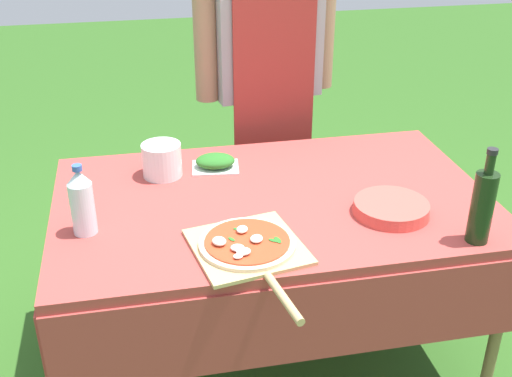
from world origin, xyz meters
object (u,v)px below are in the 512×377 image
(pizza_on_peel, at_px, (248,247))
(water_bottle, at_px, (82,202))
(prep_table, at_px, (272,215))
(oil_bottle, at_px, (482,205))
(mixing_tub, at_px, (162,160))
(herb_container, at_px, (215,162))
(plate_stack, at_px, (391,208))
(person_cook, at_px, (266,60))

(pizza_on_peel, height_order, water_bottle, water_bottle)
(prep_table, relative_size, oil_bottle, 4.90)
(water_bottle, distance_m, mixing_tub, 0.45)
(oil_bottle, bearing_deg, herb_container, 137.10)
(prep_table, xyz_separation_m, plate_stack, (0.36, -0.19, 0.09))
(prep_table, xyz_separation_m, mixing_tub, (-0.36, 0.25, 0.13))
(person_cook, xyz_separation_m, pizza_on_peel, (-0.28, -1.06, -0.25))
(pizza_on_peel, height_order, herb_container, herb_container)
(plate_stack, bearing_deg, mixing_tub, 148.93)
(herb_container, xyz_separation_m, plate_stack, (0.52, -0.45, -0.01))
(person_cook, height_order, water_bottle, person_cook)
(mixing_tub, xyz_separation_m, plate_stack, (0.72, -0.43, -0.04))
(prep_table, relative_size, herb_container, 8.04)
(pizza_on_peel, distance_m, plate_stack, 0.52)
(prep_table, height_order, person_cook, person_cook)
(water_bottle, height_order, mixing_tub, water_bottle)
(prep_table, height_order, water_bottle, water_bottle)
(mixing_tub, bearing_deg, plate_stack, -31.07)
(water_bottle, distance_m, herb_container, 0.60)
(prep_table, distance_m, water_bottle, 0.66)
(pizza_on_peel, relative_size, oil_bottle, 1.81)
(herb_container, distance_m, mixing_tub, 0.20)
(prep_table, distance_m, oil_bottle, 0.70)
(prep_table, relative_size, mixing_tub, 10.47)
(oil_bottle, bearing_deg, pizza_on_peel, 173.43)
(plate_stack, bearing_deg, herb_container, 138.90)
(herb_container, height_order, plate_stack, herb_container)
(pizza_on_peel, bearing_deg, water_bottle, 146.36)
(person_cook, distance_m, oil_bottle, 1.22)
(oil_bottle, bearing_deg, plate_stack, 132.75)
(person_cook, bearing_deg, mixing_tub, 36.75)
(pizza_on_peel, height_order, oil_bottle, oil_bottle)
(water_bottle, bearing_deg, oil_bottle, -13.69)
(person_cook, bearing_deg, plate_stack, 95.31)
(mixing_tub, bearing_deg, prep_table, -34.53)
(mixing_tub, bearing_deg, water_bottle, -126.77)
(pizza_on_peel, distance_m, mixing_tub, 0.60)
(mixing_tub, bearing_deg, oil_bottle, -35.15)
(water_bottle, xyz_separation_m, mixing_tub, (0.27, 0.35, -0.05))
(plate_stack, bearing_deg, oil_bottle, -47.25)
(prep_table, distance_m, plate_stack, 0.41)
(mixing_tub, bearing_deg, herb_container, 5.89)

